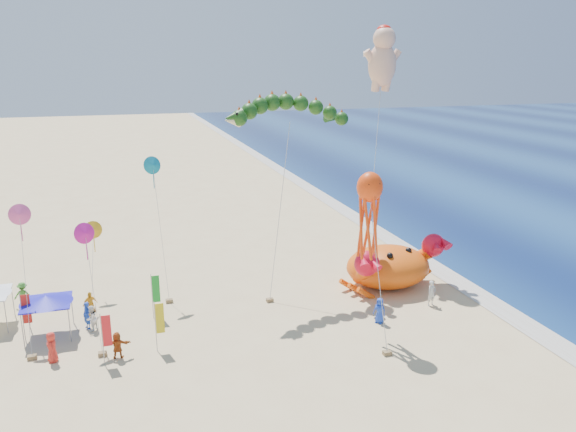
# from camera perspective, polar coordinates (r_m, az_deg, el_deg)

# --- Properties ---
(ground) EXTENTS (320.00, 320.00, 0.00)m
(ground) POSITION_cam_1_polar(r_m,az_deg,el_deg) (39.94, 3.64, -9.54)
(ground) COLOR #D1B784
(ground) RESTS_ON ground
(foam_strip) EXTENTS (320.00, 320.00, 0.00)m
(foam_strip) POSITION_cam_1_polar(r_m,az_deg,el_deg) (45.30, 18.10, -7.19)
(foam_strip) COLOR silver
(foam_strip) RESTS_ON ground
(crab_inflatable) EXTENTS (8.90, 7.20, 3.90)m
(crab_inflatable) POSITION_cam_1_polar(r_m,az_deg,el_deg) (43.94, 10.21, -4.95)
(crab_inflatable) COLOR #EE550C
(crab_inflatable) RESTS_ON ground
(dragon_kite) EXTENTS (10.46, 5.70, 14.23)m
(dragon_kite) POSITION_cam_1_polar(r_m,az_deg,el_deg) (41.41, 0.00, 10.22)
(dragon_kite) COLOR #163E11
(dragon_kite) RESTS_ON ground
(cherub_kite) EXTENTS (4.63, 6.29, 19.65)m
(cherub_kite) POSITION_cam_1_polar(r_m,az_deg,el_deg) (47.31, 9.60, 15.66)
(cherub_kite) COLOR #F5B696
(cherub_kite) RESTS_ON ground
(octopus_kite) EXTENTS (1.62, 4.24, 10.44)m
(octopus_kite) POSITION_cam_1_polar(r_m,az_deg,el_deg) (34.60, 8.24, 0.69)
(octopus_kite) COLOR #EF3F0C
(octopus_kite) RESTS_ON ground
(canopy_blue) EXTENTS (3.20, 3.20, 2.71)m
(canopy_blue) POSITION_cam_1_polar(r_m,az_deg,el_deg) (38.63, -23.36, -7.79)
(canopy_blue) COLOR gray
(canopy_blue) RESTS_ON ground
(feather_flags) EXTENTS (8.45, 5.43, 3.20)m
(feather_flags) POSITION_cam_1_polar(r_m,az_deg,el_deg) (36.47, -17.43, -9.31)
(feather_flags) COLOR gray
(feather_flags) RESTS_ON ground
(beachgoers) EXTENTS (28.75, 10.54, 1.87)m
(beachgoers) POSITION_cam_1_polar(r_m,az_deg,el_deg) (38.34, -15.24, -9.73)
(beachgoers) COLOR blue
(beachgoers) RESTS_ON ground
(small_kites) EXTENTS (9.76, 10.56, 10.35)m
(small_kites) POSITION_cam_1_polar(r_m,az_deg,el_deg) (39.32, -19.26, -0.55)
(small_kites) COLOR gold
(small_kites) RESTS_ON ground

